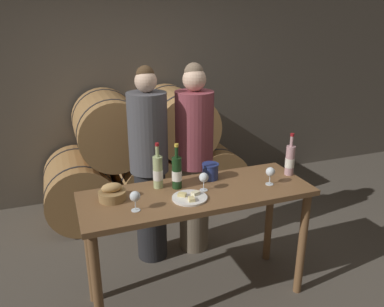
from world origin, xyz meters
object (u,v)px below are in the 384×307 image
object	(u,v)px
wine_bottle_rose	(290,160)
wine_glass_center	(270,172)
wine_bottle_red	(177,172)
wine_glass_far_left	(135,197)
person_left	(149,167)
person_right	(194,160)
cheese_plate	(190,198)
wine_bottle_white	(158,172)
wine_glass_left	(204,178)
bread_basket	(112,193)
blue_crock	(210,171)
tasting_table	(198,209)

from	to	relation	value
wine_bottle_rose	wine_glass_center	world-z (taller)	wine_bottle_rose
wine_bottle_red	wine_glass_far_left	distance (m)	0.43
person_left	person_right	distance (m)	0.42
person_left	cheese_plate	distance (m)	0.76
wine_bottle_white	cheese_plate	distance (m)	0.32
wine_bottle_red	wine_glass_far_left	bearing A→B (deg)	-146.73
wine_bottle_red	wine_bottle_rose	size ratio (longest dim) A/B	1.00
wine_glass_left	person_right	bearing A→B (deg)	74.87
wine_bottle_rose	bread_basket	size ratio (longest dim) A/B	1.80
blue_crock	wine_glass_far_left	size ratio (longest dim) A/B	0.96
cheese_plate	wine_glass_center	size ratio (longest dim) A/B	1.80
person_left	wine_bottle_white	size ratio (longest dim) A/B	5.08
person_left	wine_bottle_red	xyz separation A→B (m)	(0.07, -0.55, 0.15)
wine_bottle_red	wine_glass_center	xyz separation A→B (m)	(0.67, -0.19, -0.02)
person_right	wine_bottle_white	xyz separation A→B (m)	(-0.47, -0.50, 0.14)
wine_bottle_red	cheese_plate	world-z (taller)	wine_bottle_red
wine_bottle_rose	wine_glass_center	bearing A→B (deg)	-155.26
wine_bottle_rose	bread_basket	xyz separation A→B (m)	(-1.40, 0.04, -0.07)
person_left	wine_bottle_white	distance (m)	0.52
wine_bottle_white	wine_bottle_red	bearing A→B (deg)	-23.64
wine_glass_center	blue_crock	bearing A→B (deg)	146.33
person_left	wine_glass_far_left	size ratio (longest dim) A/B	12.81
bread_basket	wine_glass_center	distance (m)	1.16
person_left	bread_basket	xyz separation A→B (m)	(-0.41, -0.58, 0.08)
tasting_table	wine_bottle_rose	world-z (taller)	wine_bottle_rose
wine_bottle_red	wine_glass_far_left	xyz separation A→B (m)	(-0.36, -0.24, -0.02)
tasting_table	wine_bottle_rose	bearing A→B (deg)	2.73
wine_bottle_red	cheese_plate	bearing A→B (deg)	-83.12
cheese_plate	wine_glass_far_left	size ratio (longest dim) A/B	1.80
wine_bottle_rose	person_left	bearing A→B (deg)	147.82
bread_basket	wine_bottle_red	bearing A→B (deg)	3.46
person_left	wine_bottle_red	size ratio (longest dim) A/B	5.14
tasting_table	person_right	xyz separation A→B (m)	(0.22, 0.66, 0.12)
tasting_table	bread_basket	size ratio (longest dim) A/B	8.89
bread_basket	wine_bottle_rose	bearing A→B (deg)	-1.79
person_right	wine_bottle_rose	bearing A→B (deg)	-47.33
wine_bottle_red	blue_crock	xyz separation A→B (m)	(0.29, 0.06, -0.05)
wine_bottle_white	cheese_plate	size ratio (longest dim) A/B	1.40
wine_glass_far_left	cheese_plate	bearing A→B (deg)	5.13
tasting_table	wine_bottle_rose	xyz separation A→B (m)	(0.80, 0.04, 0.26)
wine_glass_far_left	wine_glass_center	xyz separation A→B (m)	(1.03, 0.05, 0.00)
bread_basket	wine_glass_far_left	world-z (taller)	wine_glass_far_left
cheese_plate	wine_glass_left	xyz separation A→B (m)	(0.14, 0.09, 0.09)
wine_bottle_white	wine_bottle_rose	xyz separation A→B (m)	(1.05, -0.13, -0.00)
person_right	cheese_plate	distance (m)	0.82
person_right	wine_glass_far_left	bearing A→B (deg)	-131.93
wine_bottle_white	blue_crock	distance (m)	0.42
wine_bottle_white	wine_glass_center	xyz separation A→B (m)	(0.80, -0.24, -0.03)
person_left	cheese_plate	size ratio (longest dim) A/B	7.11
person_left	wine_glass_far_left	xyz separation A→B (m)	(-0.29, -0.79, 0.12)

